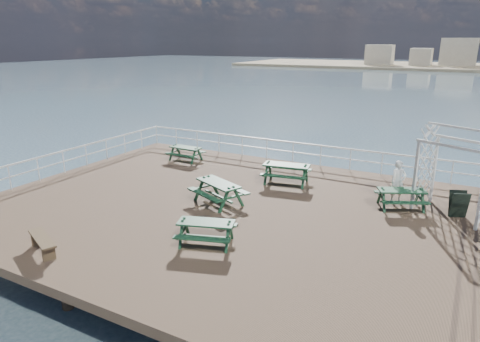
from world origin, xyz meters
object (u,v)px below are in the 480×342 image
picnic_table_c (401,195)px  picnic_table_d (218,188)px  picnic_table_b (286,170)px  flat_bench_near (42,241)px  picnic_table_e (206,228)px  picnic_table_a (186,151)px  trellis_arbor (456,177)px  person (398,182)px

picnic_table_c → picnic_table_d: (-6.25, -2.83, 0.09)m
picnic_table_b → flat_bench_near: size_ratio=1.34×
picnic_table_c → picnic_table_e: bearing=-154.5°
picnic_table_a → picnic_table_e: 9.78m
picnic_table_b → picnic_table_d: 3.76m
picnic_table_c → trellis_arbor: size_ratio=0.66×
picnic_table_d → trellis_arbor: trellis_arbor is taller
trellis_arbor → person: (-1.95, 0.33, -0.59)m
picnic_table_c → flat_bench_near: bearing=-160.7°
picnic_table_a → flat_bench_near: picnic_table_a is taller
person → picnic_table_c: bearing=-103.0°
picnic_table_a → picnic_table_b: picnic_table_b is taller
picnic_table_d → flat_bench_near: 6.42m
picnic_table_c → trellis_arbor: bearing=-18.7°
picnic_table_b → flat_bench_near: picnic_table_b is taller
picnic_table_b → picnic_table_d: (-1.35, -3.50, -0.00)m
person → trellis_arbor: bearing=-46.1°
picnic_table_b → picnic_table_c: picnic_table_b is taller
picnic_table_b → person: person is taller
picnic_table_a → flat_bench_near: size_ratio=1.03×
picnic_table_a → picnic_table_b: 6.13m
picnic_table_e → person: 7.94m
trellis_arbor → flat_bench_near: bearing=-114.9°
flat_bench_near → person: (8.51, 9.28, 0.48)m
picnic_table_b → picnic_table_c: bearing=-17.6°
picnic_table_e → flat_bench_near: size_ratio=1.24×
picnic_table_b → person: bearing=-11.4°
trellis_arbor → person: bearing=-164.9°
picnic_table_e → trellis_arbor: trellis_arbor is taller
picnic_table_b → flat_bench_near: 10.17m
picnic_table_c → picnic_table_a: bearing=145.9°
picnic_table_d → flat_bench_near: (-2.49, -5.91, -0.26)m
picnic_table_e → flat_bench_near: picnic_table_e is taller
picnic_table_b → trellis_arbor: 6.68m
picnic_table_b → trellis_arbor: bearing=-13.8°
picnic_table_e → picnic_table_b: bearing=72.4°
picnic_table_d → person: bearing=52.7°
picnic_table_c → picnic_table_e: (-4.79, -5.96, 0.01)m
picnic_table_b → person: (4.66, -0.13, 0.21)m
picnic_table_a → flat_bench_near: bearing=-76.3°
picnic_table_c → trellis_arbor: (1.72, 0.21, 0.89)m
trellis_arbor → picnic_table_c: bearing=-148.3°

